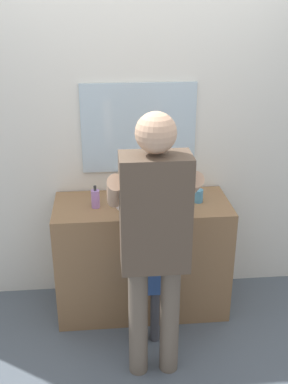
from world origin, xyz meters
The scene contains 9 objects.
ground_plane centered at (0.00, 0.00, 0.00)m, with size 14.00×14.00×0.00m, color slate.
back_wall centered at (0.00, 0.62, 1.35)m, with size 4.40×0.10×2.70m.
vanity_cabinet centered at (0.00, 0.30, 0.44)m, with size 1.28×0.54×0.89m, color olive.
sink_basin centered at (0.00, 0.28, 0.95)m, with size 0.39×0.39×0.11m.
faucet centered at (0.00, 0.51, 0.97)m, with size 0.18×0.14×0.18m.
toothbrush_cup centered at (0.41, 0.29, 0.94)m, with size 0.07×0.07×0.21m.
soap_bottle centered at (-0.33, 0.27, 0.96)m, with size 0.06×0.06×0.17m.
child_toddler centered at (0.00, -0.10, 0.55)m, with size 0.28×0.28×0.92m.
adult_parent centered at (0.01, -0.37, 1.03)m, with size 0.53×0.56×1.72m.
Camera 1 is at (-0.27, -2.70, 2.27)m, focal length 42.86 mm.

